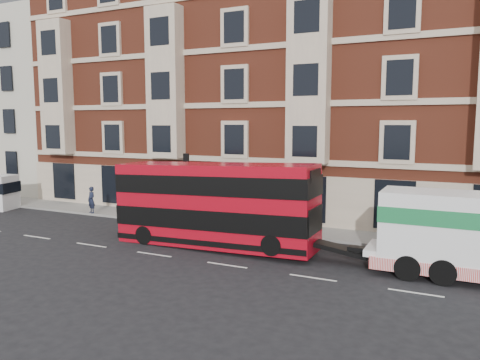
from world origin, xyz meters
TOP-DOWN VIEW (x-y plane):
  - ground at (0.00, 0.00)m, footprint 120.00×120.00m
  - sidewalk at (0.00, 7.50)m, footprint 90.00×3.00m
  - victorian_terrace at (0.50, 15.00)m, footprint 45.00×12.00m
  - cream_block at (-30.00, 14.00)m, footprint 16.00×10.00m
  - lamp_post_west at (-6.00, 6.20)m, footprint 0.35×0.15m
  - double_decker_bus at (-2.00, 2.47)m, footprint 10.65×2.44m
  - tow_truck at (10.06, 2.47)m, footprint 8.52×2.52m
  - pedestrian at (-13.72, 6.15)m, footprint 0.77×0.61m

SIDE VIEW (x-z plane):
  - ground at x=0.00m, z-range 0.00..0.00m
  - sidewalk at x=0.00m, z-range 0.00..0.15m
  - pedestrian at x=-13.72m, z-range 0.15..1.98m
  - tow_truck at x=10.06m, z-range 0.11..3.66m
  - double_decker_bus at x=-2.00m, z-range 0.13..4.44m
  - lamp_post_west at x=-6.00m, z-range 0.50..4.85m
  - cream_block at x=-30.00m, z-range -0.06..16.74m
  - victorian_terrace at x=0.50m, z-range -0.13..20.27m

